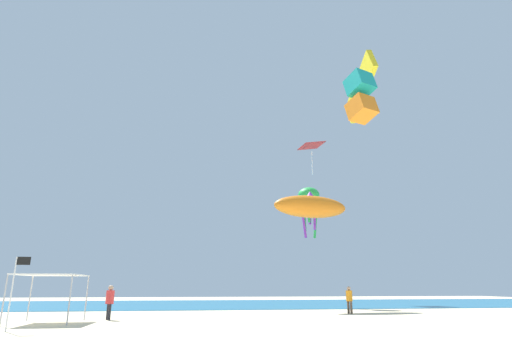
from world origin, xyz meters
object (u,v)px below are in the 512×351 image
object	(u,v)px
person_near_tent	(110,299)
banner_flag	(15,285)
kite_inflatable_orange	(310,206)
kite_diamond_red	(311,147)
kite_parafoil_yellow	(360,89)
kite_box_teal	(361,97)
person_leftmost	(349,298)
canopy_tent	(51,277)
kite_octopus_green	(309,198)

from	to	relation	value
person_near_tent	banner_flag	bearing A→B (deg)	128.33
banner_flag	kite_inflatable_orange	xyz separation A→B (m)	(17.06, 13.29, 6.48)
kite_diamond_red	kite_inflatable_orange	world-z (taller)	kite_diamond_red
kite_parafoil_yellow	kite_box_teal	bearing A→B (deg)	159.05
person_leftmost	kite_box_teal	size ratio (longest dim) A/B	0.58
canopy_tent	kite_parafoil_yellow	bearing A→B (deg)	15.54
banner_flag	kite_diamond_red	bearing A→B (deg)	51.49
person_near_tent	banner_flag	distance (m)	6.31
canopy_tent	person_near_tent	distance (m)	3.38
person_near_tent	kite_octopus_green	xyz separation A→B (m)	(15.37, 12.31, 9.05)
banner_flag	kite_diamond_red	world-z (taller)	kite_diamond_red
banner_flag	kite_box_teal	xyz separation A→B (m)	(17.28, 2.14, 11.18)
kite_octopus_green	canopy_tent	bearing A→B (deg)	-28.30
kite_parafoil_yellow	kite_inflatable_orange	distance (m)	10.79
kite_inflatable_orange	kite_diamond_red	bearing A→B (deg)	64.10
kite_parafoil_yellow	kite_diamond_red	world-z (taller)	kite_parafoil_yellow
kite_inflatable_orange	banner_flag	bearing A→B (deg)	-150.19
kite_octopus_green	kite_inflatable_orange	xyz separation A→B (m)	(-1.20, -4.58, -1.79)
person_leftmost	kite_parafoil_yellow	world-z (taller)	kite_parafoil_yellow
person_leftmost	kite_inflatable_orange	world-z (taller)	kite_inflatable_orange
banner_flag	kite_box_teal	world-z (taller)	kite_box_teal
kite_box_teal	kite_octopus_green	bearing A→B (deg)	64.22
person_near_tent	kite_parafoil_yellow	world-z (taller)	kite_parafoil_yellow
banner_flag	kite_parafoil_yellow	size ratio (longest dim) A/B	0.46
kite_box_teal	banner_flag	bearing A→B (deg)	164.85
kite_octopus_green	kite_box_teal	size ratio (longest dim) A/B	1.56
kite_diamond_red	kite_inflatable_orange	size ratio (longest dim) A/B	0.60
person_leftmost	canopy_tent	bearing A→B (deg)	88.14
canopy_tent	person_near_tent	world-z (taller)	canopy_tent
person_near_tent	kite_parafoil_yellow	distance (m)	24.95
canopy_tent	kite_inflatable_orange	size ratio (longest dim) A/B	0.48
kite_diamond_red	person_near_tent	bearing A→B (deg)	131.10
canopy_tent	kite_box_teal	world-z (taller)	kite_box_teal
person_near_tent	banner_flag	size ratio (longest dim) A/B	0.61
kite_parafoil_yellow	kite_diamond_red	xyz separation A→B (m)	(0.62, 17.06, 0.86)
person_leftmost	kite_inflatable_orange	bearing A→B (deg)	-1.79
kite_parafoil_yellow	kite_inflatable_orange	world-z (taller)	kite_parafoil_yellow
kite_parafoil_yellow	person_leftmost	bearing A→B (deg)	120.65
person_leftmost	kite_inflatable_orange	xyz separation A→B (m)	(-1.16, 4.72, 7.29)
canopy_tent	banner_flag	distance (m)	4.16
canopy_tent	kite_inflatable_orange	bearing A→B (deg)	28.33
canopy_tent	kite_octopus_green	xyz separation A→B (m)	(18.18, 13.73, 7.83)
banner_flag	kite_inflatable_orange	bearing A→B (deg)	37.91
person_leftmost	kite_diamond_red	xyz separation A→B (m)	(3.23, 18.39, 17.69)
kite_octopus_green	kite_parafoil_yellow	world-z (taller)	kite_parafoil_yellow
canopy_tent	kite_octopus_green	world-z (taller)	kite_octopus_green
kite_octopus_green	kite_inflatable_orange	bearing A→B (deg)	9.96
person_near_tent	canopy_tent	bearing A→B (deg)	92.72
kite_diamond_red	kite_inflatable_orange	xyz separation A→B (m)	(-4.39, -13.67, -10.40)
person_leftmost	banner_flag	xyz separation A→B (m)	(-18.22, -8.57, 0.82)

